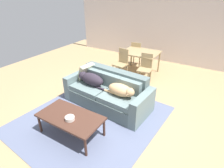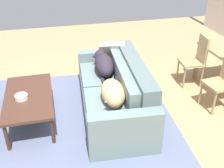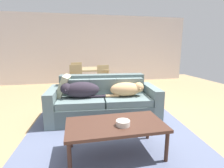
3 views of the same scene
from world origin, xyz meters
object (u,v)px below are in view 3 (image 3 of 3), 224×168
(couch, at_px, (104,102))
(bowl_on_coffee_table, at_px, (123,123))
(dining_chair_far_left, at_px, (76,74))
(dog_on_right_cushion, at_px, (127,89))
(coffee_table, at_px, (115,126))
(throw_pillow_by_left_arm, at_px, (63,86))
(dining_chair_near_left, at_px, (76,80))
(dog_on_left_cushion, at_px, (80,90))
(dining_table, at_px, (89,71))
(dining_chair_near_right, at_px, (104,79))

(couch, relative_size, bowl_on_coffee_table, 12.39)
(dining_chair_far_left, bearing_deg, dog_on_right_cushion, 102.03)
(couch, bearing_deg, dog_on_right_cushion, -14.85)
(bowl_on_coffee_table, bearing_deg, coffee_table, 131.89)
(throw_pillow_by_left_arm, xyz_separation_m, bowl_on_coffee_table, (0.82, -1.53, -0.19))
(dining_chair_near_left, bearing_deg, dog_on_left_cushion, -81.33)
(throw_pillow_by_left_arm, bearing_deg, bowl_on_coffee_table, -61.95)
(dog_on_left_cushion, relative_size, dog_on_right_cushion, 1.08)
(couch, relative_size, dining_table, 1.90)
(dining_chair_near_right, bearing_deg, coffee_table, -102.82)
(throw_pillow_by_left_arm, relative_size, dining_chair_far_left, 0.47)
(dining_chair_near_left, xyz_separation_m, dining_chair_far_left, (0.03, 1.10, -0.01))
(dining_chair_near_left, height_order, dining_chair_near_right, dining_chair_near_left)
(couch, bearing_deg, dining_table, 97.86)
(coffee_table, height_order, dining_chair_far_left, dining_chair_far_left)
(dog_on_left_cushion, height_order, bowl_on_coffee_table, dog_on_left_cushion)
(dog_on_left_cushion, relative_size, bowl_on_coffee_table, 4.72)
(dog_on_left_cushion, bearing_deg, dog_on_right_cushion, 0.22)
(dog_on_right_cushion, height_order, dining_chair_near_right, dining_chair_near_right)
(throw_pillow_by_left_arm, bearing_deg, dining_chair_near_right, 55.25)
(dog_on_left_cushion, distance_m, dining_chair_far_left, 2.86)
(bowl_on_coffee_table, xyz_separation_m, dining_table, (-0.15, 3.64, 0.20))
(dog_on_left_cushion, xyz_separation_m, dining_chair_near_left, (-0.06, 1.76, -0.13))
(dog_on_right_cushion, height_order, coffee_table, dog_on_right_cushion)
(couch, bearing_deg, throw_pillow_by_left_arm, 175.63)
(dining_chair_near_left, bearing_deg, coffee_table, -74.10)
(throw_pillow_by_left_arm, distance_m, dining_chair_far_left, 2.67)
(coffee_table, relative_size, dining_chair_near_left, 1.38)
(dog_on_right_cushion, relative_size, dining_table, 0.67)
(dog_on_left_cushion, distance_m, coffee_table, 1.32)
(dining_chair_near_right, bearing_deg, dog_on_left_cushion, -119.69)
(dog_on_left_cushion, height_order, throw_pillow_by_left_arm, throw_pillow_by_left_arm)
(throw_pillow_by_left_arm, distance_m, bowl_on_coffee_table, 1.75)
(dining_table, bearing_deg, dining_chair_near_left, -126.50)
(dog_on_right_cushion, distance_m, bowl_on_coffee_table, 1.32)
(dog_on_left_cushion, height_order, dining_chair_near_left, dining_chair_near_left)
(dining_table, bearing_deg, dining_chair_far_left, 125.87)
(couch, height_order, coffee_table, couch)
(coffee_table, relative_size, dining_chair_far_left, 1.39)
(couch, xyz_separation_m, dog_on_left_cushion, (-0.48, -0.09, 0.30))
(dining_table, height_order, dining_chair_near_left, dining_chair_near_left)
(dog_on_right_cushion, distance_m, coffee_table, 1.28)
(dog_on_left_cushion, xyz_separation_m, dining_chair_far_left, (-0.03, 2.86, -0.14))
(dog_on_left_cushion, bearing_deg, coffee_table, -66.26)
(couch, relative_size, dining_chair_near_right, 2.45)
(bowl_on_coffee_table, xyz_separation_m, dining_chair_near_right, (0.27, 3.09, 0.01))
(dog_on_right_cushion, relative_size, bowl_on_coffee_table, 4.36)
(dining_chair_far_left, bearing_deg, bowl_on_coffee_table, 91.07)
(couch, relative_size, dog_on_left_cushion, 2.62)
(couch, xyz_separation_m, bowl_on_coffee_table, (0.02, -1.40, 0.16))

